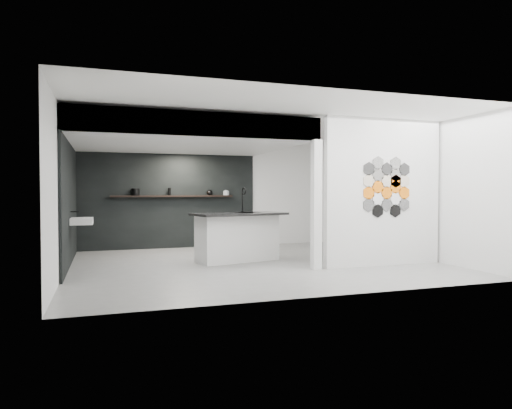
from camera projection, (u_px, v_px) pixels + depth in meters
The scene contains 17 objects.
floor at pixel (256, 263), 8.99m from camera, with size 7.00×6.00×0.01m, color slate.
partition_panel at pixel (383, 192), 8.70m from camera, with size 2.45×0.15×2.80m, color silver.
bay_clad_back at pixel (169, 201), 11.35m from camera, with size 4.40×0.04×2.35m, color black.
bay_clad_left at pixel (69, 204), 8.80m from camera, with size 0.04×4.00×2.35m, color black.
bulkhead at pixel (181, 137), 9.45m from camera, with size 4.40×4.00×0.40m, color silver.
corner_column at pixel (316, 205), 8.26m from camera, with size 0.16×0.16×2.35m, color silver.
fascia_beam at pixel (200, 124), 7.63m from camera, with size 4.40×0.16×0.40m, color silver.
wall_basin at pixel (82, 221), 8.69m from camera, with size 0.40×0.60×0.12m, color silver.
display_shelf at pixel (173, 196), 11.28m from camera, with size 3.00×0.15×0.04m, color black.
kitchen_island at pixel (238, 236), 9.24m from camera, with size 2.00×1.22×1.50m.
stockpot at pixel (135, 192), 10.99m from camera, with size 0.20×0.20×0.17m, color black.
kettle at pixel (210, 193), 11.57m from camera, with size 0.16×0.16×0.13m, color black.
glass_bowl at pixel (226, 193), 11.71m from camera, with size 0.15×0.15×0.11m, color gray.
glass_vase at pixel (226, 193), 11.71m from camera, with size 0.09×0.09×0.13m, color gray.
bottle_dark at pixel (169, 192), 11.25m from camera, with size 0.07×0.07×0.18m, color black.
utensil_cup at pixel (138, 194), 11.01m from camera, with size 0.07×0.07×0.09m, color black.
hex_tile_cluster at pixel (387, 187), 8.63m from camera, with size 1.04×0.02×1.16m.
Camera 1 is at (-2.84, -8.49, 1.42)m, focal length 32.00 mm.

